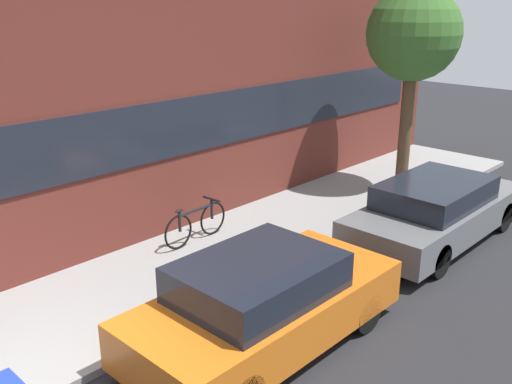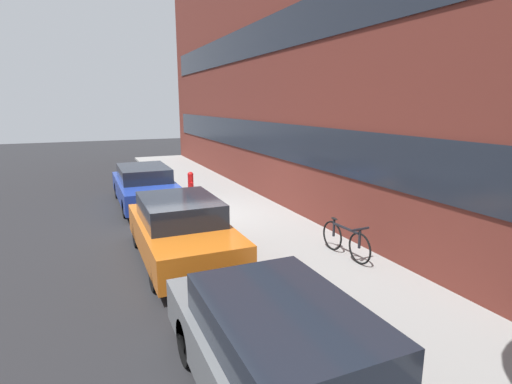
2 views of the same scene
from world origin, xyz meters
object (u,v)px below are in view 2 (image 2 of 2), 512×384
object	(u,v)px
parked_car_blue	(145,186)
fire_hydrant	(191,182)
bicycle	(346,240)
parked_car_orange	(182,230)
parked_car_grey	(290,365)

from	to	relation	value
parked_car_blue	fire_hydrant	distance (m)	1.80
fire_hydrant	bicycle	world-z (taller)	fire_hydrant
parked_car_blue	parked_car_orange	distance (m)	5.29
parked_car_blue	bicycle	distance (m)	7.52
parked_car_grey	bicycle	distance (m)	4.62
parked_car_blue	bicycle	size ratio (longest dim) A/B	2.84
parked_car_orange	parked_car_grey	distance (m)	4.90
parked_car_orange	bicycle	size ratio (longest dim) A/B	2.56
parked_car_orange	fire_hydrant	world-z (taller)	parked_car_orange
parked_car_grey	bicycle	world-z (taller)	parked_car_grey
parked_car_orange	bicycle	xyz separation A→B (m)	(1.53, 3.15, -0.17)
parked_car_orange	parked_car_grey	xyz separation A→B (m)	(4.90, -0.00, -0.03)
parked_car_grey	fire_hydrant	distance (m)	10.90
parked_car_grey	parked_car_orange	bearing A→B (deg)	180.00
parked_car_blue	fire_hydrant	size ratio (longest dim) A/B	5.63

